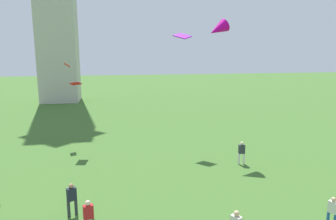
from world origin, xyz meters
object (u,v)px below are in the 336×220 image
at_px(person_3, 72,198).
at_px(kite_flying_6, 182,36).
at_px(kite_flying_5, 67,65).
at_px(person_1, 242,151).
at_px(kite_flying_0, 218,29).
at_px(person_2, 332,210).
at_px(kite_flying_3, 76,84).
at_px(person_4, 88,215).

bearing_deg(person_3, kite_flying_6, -153.60).
bearing_deg(kite_flying_5, person_1, 48.38).
bearing_deg(kite_flying_0, kite_flying_6, -151.68).
relative_size(person_1, person_2, 1.14).
xyz_separation_m(person_3, kite_flying_0, (10.99, 8.75, 9.46)).
bearing_deg(kite_flying_5, kite_flying_0, 57.23).
relative_size(kite_flying_0, kite_flying_3, 1.72).
relative_size(kite_flying_5, kite_flying_6, 0.52).
distance_m(kite_flying_3, kite_flying_5, 3.47).
relative_size(person_3, person_4, 1.02).
height_order(person_1, person_3, person_3).
bearing_deg(person_4, kite_flying_0, -148.16).
distance_m(person_2, person_3, 13.33).
height_order(person_3, kite_flying_5, kite_flying_5).
height_order(kite_flying_3, kite_flying_5, kite_flying_5).
bearing_deg(kite_flying_6, person_4, -68.36).
height_order(person_3, kite_flying_0, kite_flying_0).
relative_size(person_1, kite_flying_6, 1.10).
relative_size(person_2, kite_flying_3, 1.31).
height_order(person_2, kite_flying_0, kite_flying_0).
bearing_deg(person_2, person_3, -127.71).
relative_size(person_4, kite_flying_0, 0.85).
relative_size(person_2, kite_flying_5, 1.84).
xyz_separation_m(person_3, kite_flying_6, (8.60, 11.32, 9.02)).
relative_size(person_1, kite_flying_5, 2.10).
bearing_deg(kite_flying_6, kite_flying_5, -144.50).
bearing_deg(person_4, kite_flying_6, -134.98).
xyz_separation_m(person_1, kite_flying_0, (-1.08, 3.21, 9.46)).
xyz_separation_m(person_1, person_2, (0.79, -9.04, -0.13)).
xyz_separation_m(person_2, kite_flying_3, (-13.58, 14.80, 5.09)).
distance_m(person_1, person_3, 13.28).
bearing_deg(kite_flying_0, person_3, -65.99).
relative_size(kite_flying_0, kite_flying_5, 2.42).
bearing_deg(kite_flying_5, person_2, 30.10).
bearing_deg(kite_flying_0, kite_flying_5, -127.97).
height_order(person_3, person_4, person_3).
height_order(person_2, person_3, person_3).
relative_size(kite_flying_0, kite_flying_6, 1.27).
height_order(person_2, kite_flying_6, kite_flying_6).
distance_m(person_2, kite_flying_6, 17.93).
xyz_separation_m(kite_flying_0, kite_flying_6, (-2.38, 2.57, -0.44)).
xyz_separation_m(person_2, kite_flying_6, (-4.26, 14.82, 9.15)).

